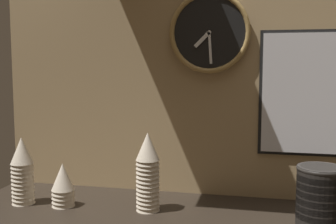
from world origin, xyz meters
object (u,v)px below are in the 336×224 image
object	(u,v)px
menu_board	(326,94)
cup_stack_far_left	(22,171)
cup_stack_center	(148,172)
bowl_stack_far_right	(320,194)
cup_stack_left	(63,185)
wall_clock	(209,33)

from	to	relation	value
menu_board	cup_stack_far_left	bearing A→B (deg)	-166.85
cup_stack_center	bowl_stack_far_right	bearing A→B (deg)	-0.58
cup_stack_far_left	bowl_stack_far_right	distance (m)	1.08
cup_stack_left	bowl_stack_far_right	distance (m)	0.92
cup_stack_far_left	menu_board	bearing A→B (deg)	13.15
cup_stack_center	cup_stack_far_left	distance (m)	0.49
cup_stack_center	bowl_stack_far_right	xyz separation A→B (m)	(0.59, -0.01, -0.04)
bowl_stack_far_right	wall_clock	size ratio (longest dim) A/B	0.62
bowl_stack_far_right	menu_board	distance (m)	0.40
menu_board	bowl_stack_far_right	bearing A→B (deg)	-99.66
cup_stack_center	wall_clock	world-z (taller)	wall_clock
cup_stack_left	cup_stack_far_left	xyz separation A→B (m)	(-0.16, -0.00, 0.05)
cup_stack_left	bowl_stack_far_right	world-z (taller)	bowl_stack_far_right
wall_clock	bowl_stack_far_right	bearing A→B (deg)	-29.87
cup_stack_center	cup_stack_far_left	world-z (taller)	cup_stack_center
cup_stack_far_left	bowl_stack_far_right	world-z (taller)	cup_stack_far_left
cup_stack_far_left	wall_clock	xyz separation A→B (m)	(0.68, 0.25, 0.53)
cup_stack_left	menu_board	size ratio (longest dim) A/B	0.33
cup_stack_left	wall_clock	size ratio (longest dim) A/B	0.51
cup_stack_center	cup_stack_far_left	size ratio (longest dim) A/B	1.12
cup_stack_left	cup_stack_center	size ratio (longest dim) A/B	0.57
cup_stack_far_left	menu_board	xyz separation A→B (m)	(1.12, 0.26, 0.29)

